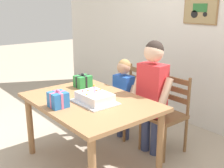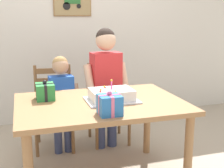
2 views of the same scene
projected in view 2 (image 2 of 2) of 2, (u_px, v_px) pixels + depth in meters
The scene contains 9 objects.
back_wall at pixel (67, 28), 4.13m from camera, with size 6.40×0.11×2.60m.
dining_table at pixel (100, 112), 2.61m from camera, with size 1.41×1.00×0.75m.
birthday_cake at pixel (112, 95), 2.60m from camera, with size 0.44×0.34×0.19m.
gift_box_red_large at pixel (45, 92), 2.64m from camera, with size 0.16×0.19×0.17m.
gift_box_beside_cake at pixel (110, 105), 2.23m from camera, with size 0.17×0.17×0.19m.
chair_left at pixel (54, 107), 3.37m from camera, with size 0.46×0.46×0.92m.
chair_right at pixel (108, 102), 3.55m from camera, with size 0.42×0.42×0.92m.
child_older at pixel (106, 77), 3.28m from camera, with size 0.50×0.29×1.34m.
child_younger at pixel (62, 95), 3.18m from camera, with size 0.39×0.23×1.06m.
Camera 2 is at (-0.63, -2.41, 1.48)m, focal length 48.43 mm.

